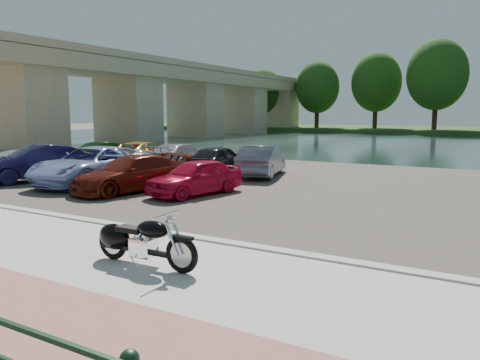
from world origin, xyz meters
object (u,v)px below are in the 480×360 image
Objects in this scene: motorcycle at (137,240)px; car_1 at (38,163)px; car_2 at (94,165)px; car_0 at (14,162)px.

motorcycle is 0.50× the size of car_1.
car_2 is at bearing 140.37° from motorcycle.
car_0 is at bearing 178.64° from car_2.
motorcycle is at bearing -31.01° from car_0.
car_1 is at bearing 149.81° from motorcycle.
motorcycle is 11.17m from car_2.
motorcycle is 15.44m from car_0.
motorcycle is 0.61× the size of car_0.
car_2 reaches higher than car_0.
car_1 is 0.84× the size of car_2.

